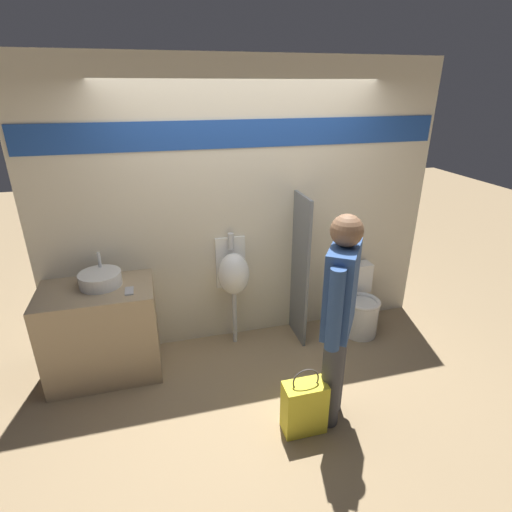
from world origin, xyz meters
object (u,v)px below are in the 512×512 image
at_px(shopping_bag, 304,407).
at_px(toilet, 359,305).
at_px(sink_basin, 100,279).
at_px(cell_phone, 129,291).
at_px(urinal_near_counter, 233,274).
at_px(person_in_vest, 339,315).

bearing_deg(shopping_bag, toilet, 47.06).
bearing_deg(shopping_bag, sink_basin, 141.15).
xyz_separation_m(cell_phone, urinal_near_counter, (0.95, 0.29, -0.09)).
bearing_deg(toilet, person_in_vest, -127.14).
bearing_deg(person_in_vest, urinal_near_counter, 58.83).
relative_size(urinal_near_counter, toilet, 1.37).
bearing_deg(cell_phone, urinal_near_counter, 16.78).
height_order(urinal_near_counter, toilet, urinal_near_counter).
relative_size(sink_basin, urinal_near_counter, 0.31).
distance_m(sink_basin, cell_phone, 0.30).
relative_size(toilet, person_in_vest, 0.50).
height_order(sink_basin, shopping_bag, sink_basin).
relative_size(toilet, shopping_bag, 1.49).
relative_size(sink_basin, person_in_vest, 0.21).
height_order(urinal_near_counter, shopping_bag, urinal_near_counter).
distance_m(cell_phone, toilet, 2.34).
bearing_deg(person_in_vest, sink_basin, 92.61).
relative_size(sink_basin, shopping_bag, 0.62).
xyz_separation_m(urinal_near_counter, shopping_bag, (0.26, -1.27, -0.55)).
relative_size(sink_basin, toilet, 0.42).
bearing_deg(sink_basin, person_in_vest, -32.22).
bearing_deg(person_in_vest, toilet, -2.30).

